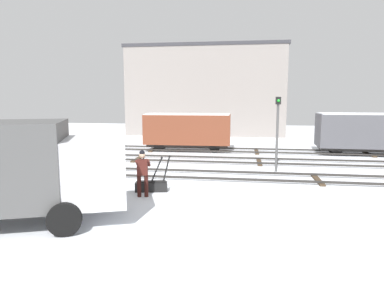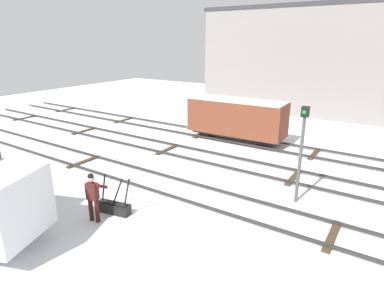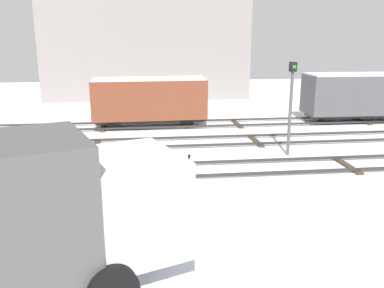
% 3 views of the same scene
% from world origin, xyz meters
% --- Properties ---
extents(ground_plane, '(60.00, 60.00, 0.00)m').
position_xyz_m(ground_plane, '(0.00, 0.00, 0.00)').
color(ground_plane, silver).
extents(track_main_line, '(44.00, 1.94, 0.18)m').
position_xyz_m(track_main_line, '(0.00, 0.00, 0.11)').
color(track_main_line, '#2D2B28').
rests_on(track_main_line, ground_plane).
extents(track_siding_near, '(44.00, 1.94, 0.18)m').
position_xyz_m(track_siding_near, '(0.00, 3.83, 0.11)').
color(track_siding_near, '#2D2B28').
rests_on(track_siding_near, ground_plane).
extents(track_siding_far, '(44.00, 1.94, 0.18)m').
position_xyz_m(track_siding_far, '(0.00, 7.53, 0.11)').
color(track_siding_far, '#2D2B28').
rests_on(track_siding_far, ground_plane).
extents(switch_lever_frame, '(1.39, 0.58, 1.44)m').
position_xyz_m(switch_lever_frame, '(-0.91, -2.67, 0.25)').
color(switch_lever_frame, black).
rests_on(switch_lever_frame, ground_plane).
extents(rail_worker, '(0.62, 0.69, 1.74)m').
position_xyz_m(rail_worker, '(-1.05, -3.40, 0.98)').
color(rail_worker, '#351511').
rests_on(rail_worker, ground_plane).
extents(signal_post, '(0.24, 0.32, 3.66)m').
position_xyz_m(signal_post, '(4.23, 1.71, 2.25)').
color(signal_post, '#4C4C4C').
rests_on(signal_post, ground_plane).
extents(apartment_building, '(15.27, 5.35, 8.55)m').
position_xyz_m(apartment_building, '(-1.06, 18.75, 4.28)').
color(apartment_building, gray).
rests_on(apartment_building, ground_plane).
extents(freight_car_mid_siding, '(5.81, 2.07, 2.53)m').
position_xyz_m(freight_car_mid_siding, '(-1.13, 7.53, 1.44)').
color(freight_car_mid_siding, '#2D2B28').
rests_on(freight_car_mid_siding, ground_plane).
extents(perched_bird_roof_left, '(0.28, 0.18, 0.13)m').
position_xyz_m(perched_bird_roof_left, '(-8.12, 20.12, 8.61)').
color(perched_bird_roof_left, '#514C47').
rests_on(perched_bird_roof_left, apartment_building).
extents(perched_bird_roof_right, '(0.23, 0.28, 0.13)m').
position_xyz_m(perched_bird_roof_right, '(-1.39, 17.45, 8.61)').
color(perched_bird_roof_right, '#333338').
rests_on(perched_bird_roof_right, apartment_building).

